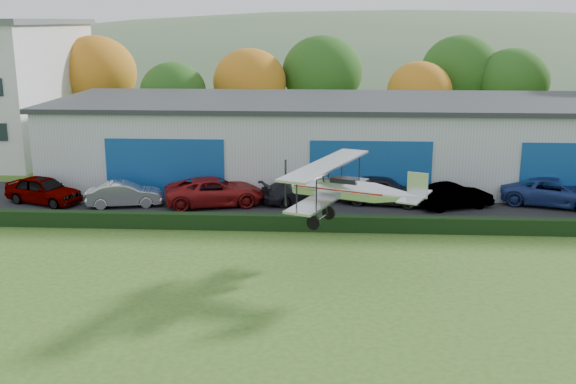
# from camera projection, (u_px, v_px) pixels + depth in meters

# --- Properties ---
(apron) EXTENTS (48.00, 9.00, 0.05)m
(apron) POSITION_uv_depth(u_px,v_px,m) (335.00, 205.00, 38.70)
(apron) COLOR black
(apron) RESTS_ON ground
(hedge) EXTENTS (46.00, 0.60, 0.80)m
(hedge) POSITION_uv_depth(u_px,v_px,m) (336.00, 223.00, 33.96)
(hedge) COLOR black
(hedge) RESTS_ON ground
(hangar) EXTENTS (40.60, 12.60, 5.30)m
(hangar) POSITION_uv_depth(u_px,v_px,m) (365.00, 139.00, 44.69)
(hangar) COLOR #B2B7BC
(hangar) RESTS_ON ground
(tree_belt) EXTENTS (75.70, 13.22, 10.12)m
(tree_belt) POSITION_uv_depth(u_px,v_px,m) (308.00, 78.00, 56.43)
(tree_belt) COLOR #3D2614
(tree_belt) RESTS_ON ground
(distant_hills) EXTENTS (430.00, 196.00, 56.00)m
(distant_hills) POSITION_uv_depth(u_px,v_px,m) (298.00, 124.00, 157.48)
(distant_hills) COLOR #4C6642
(distant_hills) RESTS_ON ground
(car_0) EXTENTS (4.99, 3.39, 1.58)m
(car_0) POSITION_uv_depth(u_px,v_px,m) (43.00, 190.00, 38.88)
(car_0) COLOR gray
(car_0) RESTS_ON apron
(car_1) EXTENTS (4.43, 2.36, 1.39)m
(car_1) POSITION_uv_depth(u_px,v_px,m) (124.00, 194.00, 38.29)
(car_1) COLOR silver
(car_1) RESTS_ON apron
(car_2) EXTENTS (6.18, 3.98, 1.58)m
(car_2) POSITION_uv_depth(u_px,v_px,m) (215.00, 191.00, 38.49)
(car_2) COLOR maroon
(car_2) RESTS_ON apron
(car_3) EXTENTS (5.02, 3.64, 1.35)m
(car_3) POSITION_uv_depth(u_px,v_px,m) (300.00, 191.00, 39.06)
(car_3) COLOR black
(car_3) RESTS_ON apron
(car_4) EXTENTS (5.10, 2.79, 1.64)m
(car_4) POSITION_uv_depth(u_px,v_px,m) (382.00, 190.00, 38.66)
(car_4) COLOR black
(car_4) RESTS_ON apron
(car_5) EXTENTS (4.52, 2.92, 1.41)m
(car_5) POSITION_uv_depth(u_px,v_px,m) (455.00, 196.00, 37.86)
(car_5) COLOR gray
(car_5) RESTS_ON apron
(car_6) EXTENTS (6.24, 4.26, 1.59)m
(car_6) POSITION_uv_depth(u_px,v_px,m) (553.00, 192.00, 38.42)
(car_6) COLOR navy
(car_6) RESTS_ON apron
(biplane) EXTENTS (6.41, 7.14, 2.72)m
(biplane) POSITION_uv_depth(u_px,v_px,m) (346.00, 188.00, 28.54)
(biplane) COLOR silver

